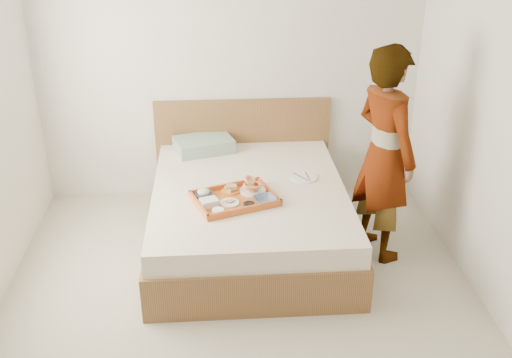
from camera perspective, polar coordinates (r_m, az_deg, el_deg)
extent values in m
cube|color=beige|center=(4.31, -1.28, -13.15)|extent=(3.50, 4.00, 0.01)
cube|color=silver|center=(5.54, -2.51, 11.02)|extent=(3.50, 0.01, 2.60)
cube|color=brown|center=(5.00, -0.66, -3.49)|extent=(1.65, 2.00, 0.53)
cube|color=brown|center=(5.78, -1.26, 3.04)|extent=(1.65, 0.06, 0.95)
cube|color=#8CB193|center=(5.55, -4.98, 3.27)|extent=(0.59, 0.48, 0.12)
cube|color=#D26527|center=(4.65, -2.03, -1.82)|extent=(0.72, 0.62, 0.06)
cylinder|color=white|center=(4.77, -0.31, -1.12)|extent=(0.27, 0.27, 0.01)
imported|color=#142442|center=(4.60, 0.84, -1.99)|extent=(0.22, 0.22, 0.04)
cylinder|color=black|center=(4.53, -0.69, -2.50)|extent=(0.11, 0.11, 0.03)
cylinder|color=white|center=(4.59, -2.53, -2.26)|extent=(0.19, 0.19, 0.01)
cylinder|color=orange|center=(4.77, -2.41, -1.13)|extent=(0.19, 0.19, 0.01)
imported|color=#142442|center=(4.70, -4.98, -1.47)|extent=(0.17, 0.17, 0.04)
cube|color=silver|center=(4.56, -4.47, -2.24)|extent=(0.16, 0.14, 0.06)
cylinder|color=white|center=(4.46, -3.61, -3.05)|extent=(0.11, 0.11, 0.03)
cylinder|color=white|center=(5.04, 4.58, 0.13)|extent=(0.27, 0.27, 0.01)
imported|color=white|center=(4.75, 12.08, 2.30)|extent=(0.63, 0.74, 1.73)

